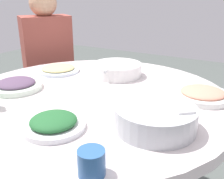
% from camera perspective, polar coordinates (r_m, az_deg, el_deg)
% --- Properties ---
extents(round_dining_table, '(1.25, 1.25, 0.76)m').
position_cam_1_polar(round_dining_table, '(1.25, -4.00, -5.95)').
color(round_dining_table, '#99999E').
rests_on(round_dining_table, ground).
extents(rice_bowl, '(0.28, 0.28, 0.09)m').
position_cam_1_polar(rice_bowl, '(0.90, 9.43, -5.95)').
color(rice_bowl, '#B2B5BA').
rests_on(rice_bowl, round_dining_table).
extents(soup_bowl, '(0.30, 0.27, 0.07)m').
position_cam_1_polar(soup_bowl, '(1.44, 1.09, 4.29)').
color(soup_bowl, white).
rests_on(soup_bowl, round_dining_table).
extents(dish_eggplant, '(0.24, 0.24, 0.05)m').
position_cam_1_polar(dish_eggplant, '(1.33, -20.25, 0.94)').
color(dish_eggplant, white).
rests_on(dish_eggplant, round_dining_table).
extents(dish_greens, '(0.22, 0.22, 0.05)m').
position_cam_1_polar(dish_greens, '(0.91, -12.64, -7.19)').
color(dish_greens, silver).
rests_on(dish_greens, round_dining_table).
extents(dish_shrimp, '(0.25, 0.25, 0.05)m').
position_cam_1_polar(dish_shrimp, '(1.21, 19.21, -0.95)').
color(dish_shrimp, silver).
rests_on(dish_shrimp, round_dining_table).
extents(dish_noodles, '(0.24, 0.24, 0.04)m').
position_cam_1_polar(dish_noodles, '(1.56, -11.70, 4.41)').
color(dish_noodles, silver).
rests_on(dish_noodles, round_dining_table).
extents(tea_cup_near, '(0.07, 0.07, 0.07)m').
position_cam_1_polar(tea_cup_near, '(0.69, -4.51, -15.63)').
color(tea_cup_near, '#2B5791').
rests_on(tea_cup_near, round_dining_table).
extents(stool_for_diner_right, '(0.36, 0.36, 0.46)m').
position_cam_1_polar(stool_for_diner_right, '(2.18, -12.73, -6.24)').
color(stool_for_diner_right, brown).
rests_on(stool_for_diner_right, ground).
extents(diner_right, '(0.45, 0.46, 0.76)m').
position_cam_1_polar(diner_right, '(2.00, -13.96, 7.90)').
color(diner_right, '#2D333D').
rests_on(diner_right, stool_for_diner_right).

